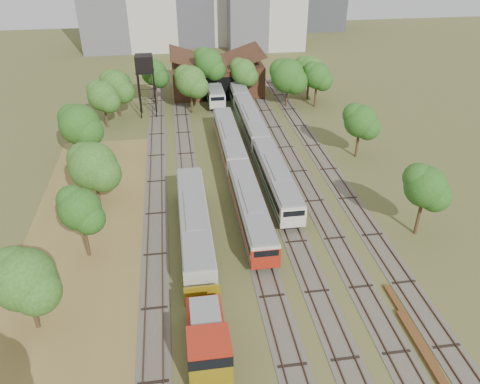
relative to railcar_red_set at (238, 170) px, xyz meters
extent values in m
plane|color=#475123|center=(2.00, -23.25, -1.78)|extent=(240.00, 240.00, 0.00)
cube|color=brown|center=(-16.00, -15.25, -1.76)|extent=(14.00, 60.00, 0.04)
cube|color=#4C473D|center=(-10.00, 1.75, -1.75)|extent=(2.60, 80.00, 0.06)
cube|color=#472D1E|center=(-10.72, 1.75, -1.66)|extent=(0.08, 80.00, 0.14)
cube|color=#472D1E|center=(-9.28, 1.75, -1.66)|extent=(0.08, 80.00, 0.14)
cube|color=#4C473D|center=(-6.00, 1.75, -1.75)|extent=(2.60, 80.00, 0.06)
cube|color=#472D1E|center=(-6.72, 1.75, -1.66)|extent=(0.08, 80.00, 0.14)
cube|color=#472D1E|center=(-5.28, 1.75, -1.66)|extent=(0.08, 80.00, 0.14)
cube|color=#4C473D|center=(0.00, 1.75, -1.75)|extent=(2.60, 80.00, 0.06)
cube|color=#472D1E|center=(-0.72, 1.75, -1.66)|extent=(0.08, 80.00, 0.14)
cube|color=#472D1E|center=(0.72, 1.75, -1.66)|extent=(0.08, 80.00, 0.14)
cube|color=#4C473D|center=(4.00, 1.75, -1.75)|extent=(2.60, 80.00, 0.06)
cube|color=#472D1E|center=(3.28, 1.75, -1.66)|extent=(0.08, 80.00, 0.14)
cube|color=#472D1E|center=(4.72, 1.75, -1.66)|extent=(0.08, 80.00, 0.14)
cube|color=#4C473D|center=(8.00, 1.75, -1.75)|extent=(2.60, 80.00, 0.06)
cube|color=#472D1E|center=(7.28, 1.75, -1.66)|extent=(0.08, 80.00, 0.14)
cube|color=#472D1E|center=(8.72, 1.75, -1.66)|extent=(0.08, 80.00, 0.14)
cube|color=#4C473D|center=(12.00, 1.75, -1.75)|extent=(2.60, 80.00, 0.06)
cube|color=#472D1E|center=(11.28, 1.75, -1.66)|extent=(0.08, 80.00, 0.14)
cube|color=#472D1E|center=(12.72, 1.75, -1.66)|extent=(0.08, 80.00, 0.14)
cube|color=black|center=(0.00, -8.69, -1.41)|extent=(2.02, 15.64, 0.73)
cube|color=beige|center=(0.00, -8.69, 0.11)|extent=(2.66, 17.00, 2.29)
cube|color=black|center=(0.00, -8.69, 0.38)|extent=(2.72, 15.64, 0.78)
cube|color=slate|center=(0.00, -8.69, 1.42)|extent=(2.45, 16.66, 0.33)
cube|color=maroon|center=(0.00, -8.69, -0.54)|extent=(2.72, 16.66, 0.41)
cube|color=maroon|center=(0.00, -17.14, -0.01)|extent=(2.70, 0.25, 2.06)
cube|color=black|center=(0.00, 8.81, -1.41)|extent=(2.02, 15.64, 0.73)
cube|color=beige|center=(0.00, 8.81, 0.11)|extent=(2.66, 17.00, 2.29)
cube|color=black|center=(0.00, 8.81, 0.38)|extent=(2.72, 15.64, 0.78)
cube|color=slate|center=(0.00, 8.81, 1.42)|extent=(2.45, 16.66, 0.33)
cube|color=maroon|center=(0.00, 8.81, -0.54)|extent=(2.72, 16.66, 0.41)
cube|color=black|center=(4.00, -2.75, -1.41)|extent=(2.00, 15.64, 0.73)
cube|color=beige|center=(4.00, -2.75, 0.09)|extent=(2.64, 17.00, 2.28)
cube|color=black|center=(4.00, -2.75, 0.36)|extent=(2.70, 15.64, 0.77)
cube|color=slate|center=(4.00, -2.75, 1.39)|extent=(2.43, 16.66, 0.33)
cube|color=#19652E|center=(4.00, -2.75, -0.55)|extent=(2.70, 16.66, 0.41)
cube|color=beige|center=(4.00, -11.20, -0.02)|extent=(2.68, 0.25, 2.05)
cube|color=black|center=(4.00, 14.75, -1.41)|extent=(2.00, 15.64, 0.73)
cube|color=beige|center=(4.00, 14.75, 0.09)|extent=(2.64, 17.00, 2.28)
cube|color=black|center=(4.00, 14.75, 0.36)|extent=(2.70, 15.64, 0.77)
cube|color=slate|center=(4.00, 14.75, 1.39)|extent=(2.43, 16.66, 0.33)
cube|color=#19652E|center=(4.00, 14.75, -0.55)|extent=(2.70, 16.66, 0.41)
cube|color=black|center=(4.00, 32.25, -1.41)|extent=(2.00, 15.64, 0.73)
cube|color=beige|center=(4.00, 32.25, 0.09)|extent=(2.64, 17.00, 2.28)
cube|color=black|center=(4.00, 32.25, 0.36)|extent=(2.70, 15.64, 0.77)
cube|color=slate|center=(4.00, 32.25, 1.39)|extent=(2.43, 16.66, 0.33)
cube|color=#19652E|center=(4.00, 32.25, -0.55)|extent=(2.70, 16.66, 0.41)
cube|color=black|center=(0.00, 31.82, -1.42)|extent=(1.98, 14.72, 0.72)
cube|color=beige|center=(0.00, 31.82, 0.07)|extent=(2.61, 16.00, 2.25)
cube|color=black|center=(0.00, 31.82, 0.34)|extent=(2.67, 14.72, 0.77)
cube|color=slate|center=(0.00, 31.82, 1.36)|extent=(2.40, 15.68, 0.32)
cube|color=#19652E|center=(0.00, 31.82, -0.56)|extent=(2.67, 15.68, 0.41)
cube|color=beige|center=(0.00, 23.87, -0.04)|extent=(2.65, 0.25, 2.03)
cube|color=black|center=(-6.00, -24.90, -1.29)|extent=(2.38, 7.20, 0.97)
cube|color=maroon|center=(-6.00, -24.10, 0.01)|extent=(2.71, 4.40, 1.62)
cube|color=maroon|center=(-6.00, -27.50, 0.66)|extent=(2.92, 2.82, 2.92)
cube|color=black|center=(-6.00, -27.50, 1.37)|extent=(2.98, 2.87, 0.97)
cube|color=gold|center=(-6.00, -28.85, -0.04)|extent=(2.92, 0.20, 1.95)
cube|color=gold|center=(-6.00, -20.95, -0.04)|extent=(2.92, 0.20, 1.95)
cube|color=slate|center=(-6.00, -24.90, 1.80)|extent=(2.17, 3.60, 0.22)
cube|color=black|center=(-6.00, -10.90, -1.38)|extent=(2.16, 16.56, 0.78)
cube|color=gray|center=(-6.00, -10.90, 0.24)|extent=(2.85, 18.00, 2.45)
cube|color=black|center=(-6.00, -10.90, 0.53)|extent=(2.91, 16.56, 0.83)
cube|color=slate|center=(-6.00, -10.90, 1.64)|extent=(2.62, 17.64, 0.35)
cylinder|color=black|center=(-12.43, 23.20, 1.79)|extent=(0.18, 0.18, 7.12)
cylinder|color=black|center=(-10.02, 23.20, 1.79)|extent=(0.18, 0.18, 7.12)
cylinder|color=black|center=(-12.43, 25.61, 1.79)|extent=(0.18, 0.18, 7.12)
cylinder|color=black|center=(-10.02, 25.61, 1.79)|extent=(0.18, 0.18, 7.12)
cube|color=black|center=(-11.23, 24.41, 5.45)|extent=(2.81, 2.81, 0.20)
cube|color=black|center=(-11.23, 24.41, 6.75)|extent=(2.67, 2.67, 2.40)
cube|color=brown|center=(10.00, -28.62, -1.61)|extent=(0.68, 10.17, 0.34)
cube|color=brown|center=(10.20, -24.67, -1.64)|extent=(0.54, 8.59, 0.28)
cube|color=#3A1C15|center=(1.00, 34.75, 0.97)|extent=(16.00, 11.00, 5.50)
cube|color=#3A1C15|center=(-3.00, 34.75, 4.32)|extent=(8.45, 11.55, 2.96)
cube|color=#3A1C15|center=(5.00, 34.75, 4.32)|extent=(8.45, 11.55, 2.96)
cube|color=black|center=(1.00, 29.30, 0.42)|extent=(6.40, 0.15, 4.12)
cylinder|color=#382616|center=(-19.11, -20.71, 0.16)|extent=(0.36, 0.36, 3.87)
sphere|color=#1F4612|center=(-19.11, -20.71, 3.15)|extent=(4.77, 4.77, 4.77)
cylinder|color=#382616|center=(-16.27, -11.91, 0.29)|extent=(0.36, 0.36, 4.13)
sphere|color=#1F4612|center=(-16.27, -11.91, 3.49)|extent=(3.91, 3.91, 3.91)
cylinder|color=#382616|center=(-16.41, -1.89, 0.00)|extent=(0.36, 0.36, 3.55)
sphere|color=#1F4612|center=(-16.41, -1.89, 2.74)|extent=(5.34, 5.34, 5.34)
cylinder|color=#382616|center=(-19.37, 9.44, 0.16)|extent=(0.36, 0.36, 3.88)
sphere|color=#1F4612|center=(-19.37, 9.44, 3.16)|extent=(5.27, 5.27, 5.27)
cylinder|color=#382616|center=(-17.57, 20.35, 0.16)|extent=(0.36, 0.36, 3.86)
sphere|color=#1F4612|center=(-17.57, 20.35, 3.14)|extent=(4.48, 4.48, 4.48)
cylinder|color=#382616|center=(-15.88, 24.59, 0.21)|extent=(0.36, 0.36, 3.97)
sphere|color=#1F4612|center=(-15.88, 24.59, 3.27)|extent=(4.96, 4.96, 4.96)
cylinder|color=#382616|center=(-10.02, 29.03, 0.45)|extent=(0.36, 0.36, 4.45)
sphere|color=#1F4612|center=(-10.02, 29.03, 3.88)|extent=(4.26, 4.26, 4.26)
cylinder|color=#382616|center=(-4.21, 24.31, 0.33)|extent=(0.36, 0.36, 4.22)
sphere|color=#1F4612|center=(-4.21, 24.31, 3.60)|extent=(4.92, 4.92, 4.92)
cylinder|color=#382616|center=(-0.77, 29.52, 0.86)|extent=(0.36, 0.36, 5.27)
sphere|color=#1F4612|center=(-0.77, 29.52, 4.93)|extent=(4.75, 4.75, 4.75)
cylinder|color=#382616|center=(5.04, 28.84, 0.27)|extent=(0.36, 0.36, 4.09)
sphere|color=#1F4612|center=(5.04, 28.84, 3.42)|extent=(4.32, 4.32, 4.32)
cylinder|color=#382616|center=(11.91, 25.16, 0.29)|extent=(0.36, 0.36, 4.14)
sphere|color=#1F4612|center=(11.91, 25.16, 3.49)|extent=(5.61, 5.61, 5.61)
cylinder|color=#382616|center=(16.59, 28.52, 0.16)|extent=(0.36, 0.36, 3.87)
sphere|color=#1F4612|center=(16.59, 28.52, 3.15)|extent=(5.10, 5.10, 5.10)
cylinder|color=#382616|center=(16.47, -13.13, 0.40)|extent=(0.36, 0.36, 4.36)
sphere|color=#1F4612|center=(16.47, -13.13, 3.77)|extent=(4.12, 4.12, 4.12)
cylinder|color=#382616|center=(16.77, 4.82, 0.24)|extent=(0.36, 0.36, 4.04)
sphere|color=#1F4612|center=(16.77, 4.82, 3.36)|extent=(4.31, 4.31, 4.31)
cylinder|color=#382616|center=(16.70, 24.31, 0.31)|extent=(0.36, 0.36, 4.18)
sphere|color=#1F4612|center=(16.70, 24.31, 3.54)|extent=(4.30, 4.30, 4.30)
camera|label=1|loc=(-7.10, -49.30, 26.47)|focal=35.00mm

